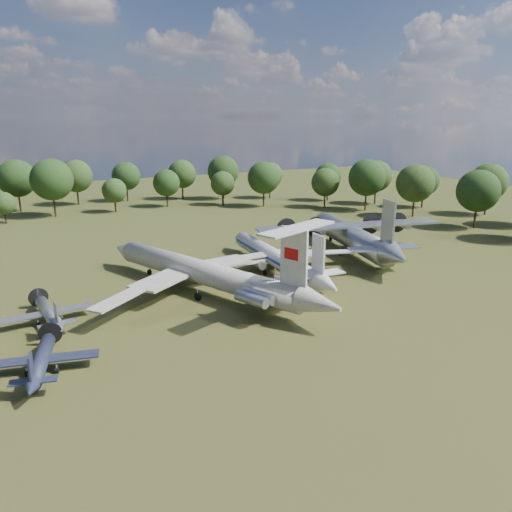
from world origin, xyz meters
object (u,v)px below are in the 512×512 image
an12_transport (351,239)px  small_prop_northwest (49,316)px  il62_airliner (203,277)px  person_on_il62 (275,274)px  small_prop_west (42,363)px  tu104_jet (275,261)px

an12_transport → small_prop_northwest: bearing=-156.8°
il62_airliner → person_on_il62: bearing=-90.0°
il62_airliner → small_prop_west: (-24.17, -15.23, -1.34)m
il62_airliner → small_prop_west: bearing=-168.4°
small_prop_west → small_prop_northwest: (2.15, 13.37, 0.00)m
tu104_jet → person_on_il62: (-9.85, -16.78, 3.83)m
small_prop_west → small_prop_northwest: size_ratio=1.00×
tu104_jet → small_prop_northwest: bearing=-167.4°
il62_airliner → small_prop_northwest: 22.14m
small_prop_northwest → small_prop_west: bearing=-104.5°
small_prop_northwest → person_on_il62: 29.48m
tu104_jet → person_on_il62: person_on_il62 is taller
an12_transport → tu104_jet: bearing=-155.2°
il62_airliner → person_on_il62: size_ratio=28.47×
an12_transport → small_prop_northwest: (-55.98, -9.48, -1.59)m
il62_airliner → small_prop_northwest: size_ratio=3.26×
tu104_jet → an12_transport: bearing=15.1°
small_prop_northwest → person_on_il62: (26.90, -11.12, 4.70)m
il62_airliner → small_prop_northwest: (-22.02, -1.86, -1.34)m
tu104_jet → small_prop_northwest: (-36.75, -5.66, -0.88)m
an12_transport → small_prop_west: an12_transport is taller
il62_airliner → tu104_jet: (14.73, 3.80, -0.46)m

